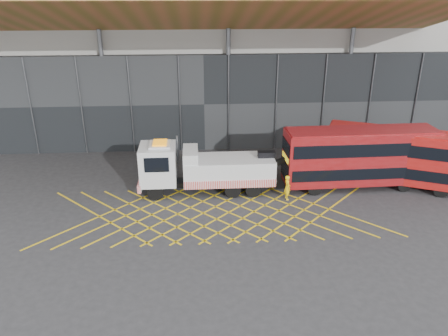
{
  "coord_description": "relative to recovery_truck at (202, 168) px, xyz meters",
  "views": [
    {
      "loc": [
        1.32,
        -24.04,
        13.28
      ],
      "look_at": [
        3.0,
        1.5,
        2.4
      ],
      "focal_mm": 35.0,
      "sensor_mm": 36.0,
      "label": 1
    }
  ],
  "objects": [
    {
      "name": "road_markings",
      "position": [
        0.77,
        -3.14,
        -1.73
      ],
      "size": [
        21.56,
        7.16,
        0.01
      ],
      "color": "yellow",
      "rests_on": "ground_plane"
    },
    {
      "name": "bus_towed",
      "position": [
        10.82,
        0.07,
        0.61
      ],
      "size": [
        10.44,
        2.69,
        4.22
      ],
      "rotation": [
        0.0,
        0.0,
        0.02
      ],
      "color": "maroon",
      "rests_on": "ground_plane"
    },
    {
      "name": "bus_second",
      "position": [
        13.71,
        0.18,
        0.5
      ],
      "size": [
        9.94,
        6.13,
        4.03
      ],
      "rotation": [
        0.0,
        0.0,
        -0.42
      ],
      "color": "#9E0F0C",
      "rests_on": "ground_plane"
    },
    {
      "name": "ground_plane",
      "position": [
        -1.63,
        -3.14,
        -1.73
      ],
      "size": [
        120.0,
        120.0,
        0.0
      ],
      "primitive_type": "plane",
      "color": "#2A2A2D"
    },
    {
      "name": "construction_building",
      "position": [
        0.29,
        15.25,
        7.25
      ],
      "size": [
        55.0,
        23.97,
        18.0
      ],
      "color": "#979691",
      "rests_on": "ground_plane"
    },
    {
      "name": "recovery_truck",
      "position": [
        0.0,
        0.0,
        0.0
      ],
      "size": [
        10.73,
        2.57,
        3.75
      ],
      "rotation": [
        0.0,
        0.0,
        0.01
      ],
      "color": "black",
      "rests_on": "ground_plane"
    },
    {
      "name": "worker",
      "position": [
        5.57,
        -1.55,
        -0.88
      ],
      "size": [
        0.48,
        0.67,
        1.7
      ],
      "primitive_type": "imported",
      "rotation": [
        0.0,
        0.0,
        1.7
      ],
      "color": "yellow",
      "rests_on": "ground_plane"
    }
  ]
}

